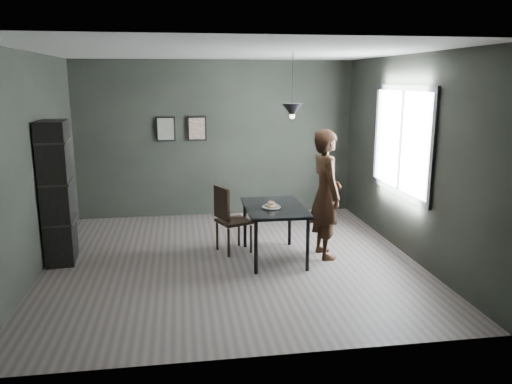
{
  "coord_description": "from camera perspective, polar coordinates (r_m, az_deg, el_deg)",
  "views": [
    {
      "loc": [
        -0.66,
        -6.53,
        2.45
      ],
      "look_at": [
        0.35,
        0.05,
        0.95
      ],
      "focal_mm": 35.0,
      "sensor_mm": 36.0,
      "label": 1
    }
  ],
  "objects": [
    {
      "name": "white_plate",
      "position": [
        6.77,
        1.75,
        -1.79
      ],
      "size": [
        0.23,
        0.23,
        0.01
      ],
      "primitive_type": "cylinder",
      "color": "silver",
      "rests_on": "cafe_table"
    },
    {
      "name": "back_wall",
      "position": [
        9.11,
        -4.53,
        6.04
      ],
      "size": [
        5.0,
        0.1,
        2.8
      ],
      "primitive_type": "cube",
      "color": "black",
      "rests_on": "ground"
    },
    {
      "name": "ceiling",
      "position": [
        6.57,
        -3.07,
        15.74
      ],
      "size": [
        5.0,
        5.0,
        0.02
      ],
      "color": "silver",
      "rests_on": "ground"
    },
    {
      "name": "woman",
      "position": [
        6.98,
        7.99,
        -0.24
      ],
      "size": [
        0.48,
        0.69,
        1.8
      ],
      "primitive_type": "imported",
      "rotation": [
        0.0,
        0.0,
        1.64
      ],
      "color": "black",
      "rests_on": "ground"
    },
    {
      "name": "ground",
      "position": [
        7.0,
        -2.8,
        -7.79
      ],
      "size": [
        5.0,
        5.0,
        0.0
      ],
      "primitive_type": "plane",
      "color": "#3D3734",
      "rests_on": "ground"
    },
    {
      "name": "donut_pile",
      "position": [
        6.76,
        1.76,
        -1.5
      ],
      "size": [
        0.18,
        0.19,
        0.08
      ],
      "rotation": [
        0.0,
        0.0,
        0.2
      ],
      "color": "beige",
      "rests_on": "white_plate"
    },
    {
      "name": "framed_print_left",
      "position": [
        9.04,
        -10.28,
        7.1
      ],
      "size": [
        0.34,
        0.04,
        0.44
      ],
      "color": "black",
      "rests_on": "ground"
    },
    {
      "name": "framed_print_right",
      "position": [
        9.04,
        -6.77,
        7.22
      ],
      "size": [
        0.34,
        0.04,
        0.44
      ],
      "color": "black",
      "rests_on": "ground"
    },
    {
      "name": "cafe_table",
      "position": [
        6.88,
        2.12,
        -2.28
      ],
      "size": [
        0.8,
        1.2,
        0.75
      ],
      "color": "black",
      "rests_on": "ground"
    },
    {
      "name": "pendant_lamp",
      "position": [
        6.81,
        4.15,
        9.31
      ],
      "size": [
        0.28,
        0.28,
        0.86
      ],
      "color": "black",
      "rests_on": "ground"
    },
    {
      "name": "wood_chair",
      "position": [
        7.16,
        -3.18,
        -2.67
      ],
      "size": [
        0.55,
        0.55,
        0.98
      ],
      "rotation": [
        0.0,
        0.0,
        0.38
      ],
      "color": "black",
      "rests_on": "ground"
    },
    {
      "name": "window_assembly",
      "position": [
        7.47,
        16.22,
        5.66
      ],
      "size": [
        0.04,
        1.96,
        1.56
      ],
      "color": "white",
      "rests_on": "ground"
    },
    {
      "name": "shelf_unit",
      "position": [
        7.23,
        -21.8,
        -0.07
      ],
      "size": [
        0.42,
        0.67,
        1.93
      ],
      "primitive_type": "cube",
      "rotation": [
        0.0,
        0.0,
        0.09
      ],
      "color": "black",
      "rests_on": "ground"
    }
  ]
}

